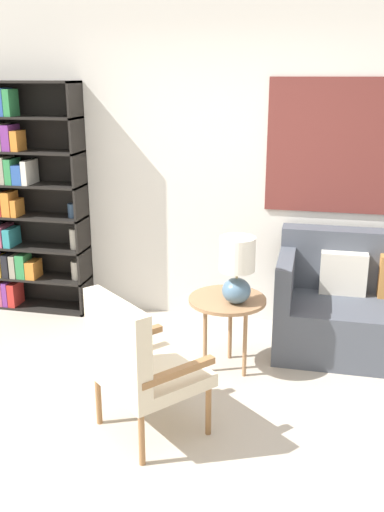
# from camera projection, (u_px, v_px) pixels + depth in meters

# --- Properties ---
(ground_plane) EXTENTS (14.00, 14.00, 0.00)m
(ground_plane) POSITION_uv_depth(u_px,v_px,m) (156.00, 450.00, 3.32)
(ground_plane) COLOR #B2A899
(wall_back) EXTENTS (6.40, 0.08, 2.70)m
(wall_back) POSITION_uv_depth(u_px,v_px,m) (225.00, 166.00, 4.79)
(wall_back) COLOR silver
(wall_back) RESTS_ON ground_plane
(bookshelf) EXTENTS (0.95, 0.30, 2.04)m
(bookshelf) POSITION_uv_depth(u_px,v_px,m) (20.00, 199.00, 5.09)
(bookshelf) COLOR black
(bookshelf) RESTS_ON ground_plane
(armchair) EXTENTS (0.80, 0.80, 0.90)m
(armchair) POSITION_uv_depth(u_px,v_px,m) (135.00, 359.00, 3.31)
(armchair) COLOR olive
(armchair) RESTS_ON ground_plane
(side_table) EXTENTS (0.56, 0.56, 0.56)m
(side_table) POSITION_uv_depth(u_px,v_px,m) (227.00, 305.00, 4.10)
(side_table) COLOR #99704C
(side_table) RESTS_ON ground_plane
(table_lamp) EXTENTS (0.25, 0.25, 0.48)m
(table_lamp) POSITION_uv_depth(u_px,v_px,m) (237.00, 266.00, 3.92)
(table_lamp) COLOR slate
(table_lamp) RESTS_ON side_table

